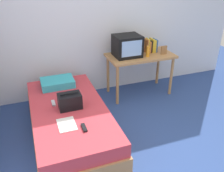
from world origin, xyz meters
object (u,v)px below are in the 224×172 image
at_px(handbag, 70,101).
at_px(remote_dark, 84,128).
at_px(book_row, 151,46).
at_px(tv, 127,46).
at_px(magazine, 67,124).
at_px(water_bottle, 148,51).
at_px(bed, 70,122).
at_px(remote_silver, 53,103).
at_px(picture_frame, 164,50).
at_px(desk, 140,60).
at_px(pillow, 58,83).

xyz_separation_m(handbag, remote_dark, (0.06, -0.50, -0.09)).
bearing_deg(book_row, tv, -173.41).
bearing_deg(magazine, water_bottle, 33.43).
height_order(bed, water_bottle, water_bottle).
bearing_deg(handbag, water_bottle, 25.11).
bearing_deg(remote_silver, book_row, 21.43).
bearing_deg(picture_frame, remote_dark, -145.21).
bearing_deg(desk, handbag, -149.84).
height_order(magazine, remote_dark, remote_dark).
bearing_deg(magazine, bed, 75.77).
xyz_separation_m(book_row, remote_silver, (-1.86, -0.73, -0.39)).
height_order(tv, picture_frame, tv).
relative_size(picture_frame, handbag, 0.50).
xyz_separation_m(pillow, remote_silver, (-0.14, -0.52, -0.05)).
distance_m(water_bottle, pillow, 1.58).
distance_m(desk, remote_silver, 1.76).
bearing_deg(handbag, picture_frame, 21.54).
bearing_deg(book_row, desk, -161.26).
relative_size(tv, remote_silver, 3.06).
xyz_separation_m(tv, remote_silver, (-1.38, -0.67, -0.46)).
bearing_deg(handbag, desk, 30.16).
height_order(tv, handbag, tv).
xyz_separation_m(bed, tv, (1.20, 0.84, 0.70)).
bearing_deg(desk, remote_silver, -158.18).
bearing_deg(remote_silver, magazine, -81.72).
relative_size(water_bottle, remote_dark, 1.19).
bearing_deg(book_row, remote_dark, -138.61).
distance_m(water_bottle, remote_silver, 1.81).
height_order(bed, remote_dark, remote_dark).
xyz_separation_m(bed, magazine, (-0.10, -0.38, 0.24)).
xyz_separation_m(handbag, magazine, (-0.12, -0.37, -0.10)).
height_order(pillow, magazine, pillow).
bearing_deg(remote_silver, desk, 21.82).
xyz_separation_m(magazine, remote_silver, (-0.08, 0.54, 0.01)).
bearing_deg(water_bottle, picture_frame, 2.91).
relative_size(bed, desk, 1.72).
bearing_deg(pillow, tv, 7.13).
bearing_deg(handbag, pillow, 94.56).
height_order(water_bottle, remote_dark, water_bottle).
relative_size(book_row, remote_dark, 1.59).
relative_size(desk, book_row, 4.66).
xyz_separation_m(book_row, magazine, (-1.78, -1.27, -0.40)).
height_order(desk, remote_dark, desk).
height_order(bed, book_row, book_row).
bearing_deg(tv, magazine, -136.79).
relative_size(bed, magazine, 6.90).
height_order(tv, pillow, tv).
bearing_deg(bed, magazine, -104.23).
height_order(tv, book_row, tv).
bearing_deg(magazine, desk, 37.69).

